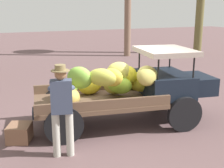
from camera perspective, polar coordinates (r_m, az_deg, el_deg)
ground_plane at (r=7.68m, az=0.43°, el=-7.24°), size 60.00×60.00×0.00m
truck at (r=7.32m, az=3.98°, el=-0.63°), size 4.62×2.35×1.86m
farmer at (r=5.72m, az=-9.60°, el=-4.05°), size 0.54×0.50×1.83m
wooden_crate at (r=6.88m, az=-17.29°, el=-8.92°), size 0.64×0.68×0.37m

